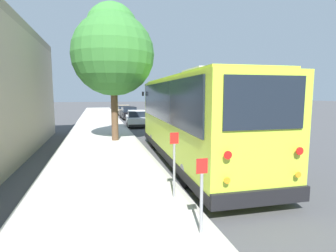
{
  "coord_description": "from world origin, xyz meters",
  "views": [
    {
      "loc": [
        -10.67,
        4.1,
        2.77
      ],
      "look_at": [
        0.75,
        1.02,
        1.3
      ],
      "focal_mm": 28.0,
      "sensor_mm": 36.0,
      "label": 1
    }
  ],
  "objects_px": {
    "sign_post_near": "(202,195)",
    "shuttle_bus": "(192,115)",
    "parked_sedan_white": "(137,119)",
    "parked_sedan_black": "(129,113)",
    "sign_post_far": "(174,164)",
    "parked_sedan_tan": "(124,110)",
    "street_tree": "(113,49)"
  },
  "relations": [
    {
      "from": "street_tree",
      "to": "sign_post_near",
      "type": "distance_m",
      "value": 11.57
    },
    {
      "from": "parked_sedan_black",
      "to": "sign_post_near",
      "type": "bearing_deg",
      "value": 175.29
    },
    {
      "from": "shuttle_bus",
      "to": "parked_sedan_white",
      "type": "bearing_deg",
      "value": 4.17
    },
    {
      "from": "sign_post_far",
      "to": "parked_sedan_tan",
      "type": "bearing_deg",
      "value": -3.07
    },
    {
      "from": "parked_sedan_black",
      "to": "sign_post_far",
      "type": "bearing_deg",
      "value": 175.02
    },
    {
      "from": "parked_sedan_tan",
      "to": "shuttle_bus",
      "type": "bearing_deg",
      "value": 178.49
    },
    {
      "from": "shuttle_bus",
      "to": "parked_sedan_white",
      "type": "distance_m",
      "value": 12.47
    },
    {
      "from": "sign_post_near",
      "to": "shuttle_bus",
      "type": "bearing_deg",
      "value": -18.56
    },
    {
      "from": "parked_sedan_tan",
      "to": "parked_sedan_black",
      "type": "bearing_deg",
      "value": 177.42
    },
    {
      "from": "parked_sedan_tan",
      "to": "sign_post_near",
      "type": "height_order",
      "value": "sign_post_near"
    },
    {
      "from": "street_tree",
      "to": "sign_post_near",
      "type": "bearing_deg",
      "value": -175.24
    },
    {
      "from": "parked_sedan_black",
      "to": "shuttle_bus",
      "type": "bearing_deg",
      "value": 179.87
    },
    {
      "from": "parked_sedan_black",
      "to": "parked_sedan_tan",
      "type": "relative_size",
      "value": 1.07
    },
    {
      "from": "parked_sedan_tan",
      "to": "parked_sedan_white",
      "type": "bearing_deg",
      "value": 177.23
    },
    {
      "from": "parked_sedan_tan",
      "to": "sign_post_near",
      "type": "bearing_deg",
      "value": 174.87
    },
    {
      "from": "parked_sedan_tan",
      "to": "sign_post_far",
      "type": "height_order",
      "value": "sign_post_far"
    },
    {
      "from": "sign_post_far",
      "to": "parked_sedan_white",
      "type": "bearing_deg",
      "value": -5.06
    },
    {
      "from": "parked_sedan_black",
      "to": "sign_post_far",
      "type": "distance_m",
      "value": 22.9
    },
    {
      "from": "street_tree",
      "to": "sign_post_far",
      "type": "height_order",
      "value": "street_tree"
    },
    {
      "from": "parked_sedan_white",
      "to": "street_tree",
      "type": "relative_size",
      "value": 0.58
    },
    {
      "from": "parked_sedan_white",
      "to": "sign_post_far",
      "type": "height_order",
      "value": "sign_post_far"
    },
    {
      "from": "shuttle_bus",
      "to": "parked_sedan_black",
      "type": "xyz_separation_m",
      "value": [
        19.08,
        0.36,
        -1.3
      ]
    },
    {
      "from": "shuttle_bus",
      "to": "sign_post_near",
      "type": "distance_m",
      "value": 5.95
    },
    {
      "from": "parked_sedan_black",
      "to": "street_tree",
      "type": "bearing_deg",
      "value": 169.02
    },
    {
      "from": "parked_sedan_tan",
      "to": "sign_post_near",
      "type": "xyz_separation_m",
      "value": [
        -30.62,
        1.55,
        0.32
      ]
    },
    {
      "from": "street_tree",
      "to": "parked_sedan_tan",
      "type": "bearing_deg",
      "value": -6.98
    },
    {
      "from": "street_tree",
      "to": "shuttle_bus",
      "type": "bearing_deg",
      "value": -151.84
    },
    {
      "from": "parked_sedan_white",
      "to": "sign_post_near",
      "type": "distance_m",
      "value": 18.01
    },
    {
      "from": "parked_sedan_white",
      "to": "sign_post_near",
      "type": "relative_size",
      "value": 3.09
    },
    {
      "from": "parked_sedan_white",
      "to": "parked_sedan_black",
      "type": "distance_m",
      "value": 6.69
    },
    {
      "from": "parked_sedan_black",
      "to": "street_tree",
      "type": "height_order",
      "value": "street_tree"
    },
    {
      "from": "parked_sedan_tan",
      "to": "street_tree",
      "type": "bearing_deg",
      "value": 170.78
    }
  ]
}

